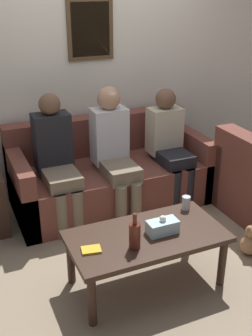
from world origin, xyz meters
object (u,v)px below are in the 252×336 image
person_middle (114,148)px  teddy_bear (251,241)px  wine_bottle (135,235)px  couch_main (109,175)px  drinking_glass (186,203)px  person_right (169,142)px  coffee_table (147,241)px  person_left (56,156)px

person_middle → teddy_bear: person_middle is taller
person_middle → wine_bottle: bearing=-106.0°
couch_main → wine_bottle: size_ratio=7.26×
teddy_bear → wine_bottle: bearing=-174.8°
drinking_glass → person_right: bearing=68.7°
coffee_table → teddy_bear: 1.02m
coffee_table → drinking_glass: bearing=24.4°
wine_bottle → person_middle: person_middle is taller
drinking_glass → person_left: person_left is taller
wine_bottle → person_left: size_ratio=0.22×
couch_main → person_left: person_left is taller
couch_main → drinking_glass: size_ratio=17.38×
drinking_glass → person_left: 1.29m
couch_main → person_right: 0.71m
coffee_table → drinking_glass: drinking_glass is taller
couch_main → person_left: 0.70m
wine_bottle → drinking_glass: (0.61, 0.32, -0.05)m
coffee_table → wine_bottle: 0.25m
wine_bottle → person_right: person_right is taller
couch_main → drinking_glass: bearing=-79.5°
coffee_table → drinking_glass: size_ratio=10.18×
wine_bottle → person_middle: 1.35m
wine_bottle → person_left: (-0.19, 1.33, 0.11)m
coffee_table → person_right: size_ratio=1.00×
drinking_glass → teddy_bear: 0.69m
coffee_table → person_left: 1.29m
couch_main → person_right: size_ratio=1.71×
person_middle → person_right: bearing=1.6°
drinking_glass → person_middle: (-0.24, 0.96, 0.17)m
couch_main → coffee_table: couch_main is taller
wine_bottle → person_middle: size_ratio=0.22×
couch_main → person_right: bearing=-16.8°
teddy_bear → drinking_glass: bearing=157.5°
couch_main → drinking_glass: (0.21, -1.16, 0.20)m
couch_main → teddy_bear: size_ratio=7.16×
drinking_glass → wine_bottle: bearing=-151.9°
teddy_bear → person_right: bearing=97.1°
couch_main → teddy_bear: 1.58m
person_middle → teddy_bear: 1.52m
coffee_table → couch_main: bearing=80.0°
couch_main → person_middle: 0.43m
wine_bottle → coffee_table: bearing=37.5°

